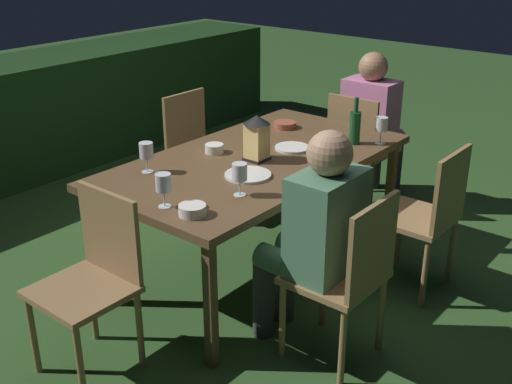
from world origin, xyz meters
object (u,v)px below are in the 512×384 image
(chair_side_right_b, at_px, (197,147))
(green_bottle_on_table, at_px, (355,127))
(person_in_pink, at_px, (374,120))
(wine_glass_d, at_px, (163,184))
(plate_b, at_px, (248,175))
(wine_glass_c, at_px, (240,173))
(plate_a, at_px, (292,148))
(bowl_salad, at_px, (192,210))
(dining_table, at_px, (256,165))
(person_in_green, at_px, (314,231))
(chair_side_left_a, at_px, (348,272))
(wine_glass_b, at_px, (146,152))
(bowl_olives, at_px, (214,148))
(bowl_bread, at_px, (285,125))
(chair_side_left_b, at_px, (428,213))
(chair_head_far, at_px, (359,146))
(wine_glass_a, at_px, (381,125))
(chair_head_near, at_px, (93,275))
(lantern_centerpiece, at_px, (257,135))

(chair_side_right_b, bearing_deg, green_bottle_on_table, -82.85)
(person_in_pink, distance_m, wine_glass_d, 2.22)
(wine_glass_d, bearing_deg, plate_b, -5.61)
(wine_glass_c, height_order, plate_a, wine_glass_c)
(bowl_salad, bearing_deg, plate_a, 10.38)
(dining_table, relative_size, person_in_green, 1.64)
(chair_side_right_b, relative_size, wine_glass_c, 5.15)
(chair_side_left_a, bearing_deg, wine_glass_b, 96.32)
(bowl_olives, bearing_deg, wine_glass_d, -154.68)
(bowl_bread, bearing_deg, chair_side_left_b, -97.42)
(bowl_bread, bearing_deg, bowl_olives, 177.67)
(chair_head_far, height_order, wine_glass_c, wine_glass_c)
(person_in_pink, distance_m, person_in_green, 1.94)
(chair_side_right_b, relative_size, bowl_salad, 6.70)
(green_bottle_on_table, bearing_deg, wine_glass_a, -52.00)
(person_in_pink, xyz_separation_m, chair_side_left_a, (-1.81, -0.90, -0.15))
(plate_a, xyz_separation_m, bowl_bread, (0.32, 0.29, 0.01))
(wine_glass_a, bearing_deg, wine_glass_b, 148.79)
(person_in_green, height_order, plate_b, person_in_green)
(wine_glass_d, xyz_separation_m, plate_a, (1.07, 0.02, -0.11))
(chair_side_left_b, height_order, bowl_salad, chair_side_left_b)
(bowl_olives, bearing_deg, plate_b, -112.73)
(chair_head_far, relative_size, plate_b, 3.45)
(chair_head_near, relative_size, lantern_centerpiece, 3.28)
(wine_glass_d, distance_m, bowl_bread, 1.42)
(wine_glass_b, bearing_deg, person_in_green, -82.47)
(chair_head_near, xyz_separation_m, chair_head_far, (2.38, 0.00, 0.00))
(chair_side_right_b, bearing_deg, lantern_centerpiece, -116.08)
(chair_head_far, relative_size, lantern_centerpiece, 3.28)
(green_bottle_on_table, distance_m, wine_glass_c, 1.06)
(chair_side_right_b, relative_size, bowl_bread, 5.87)
(wine_glass_c, bearing_deg, green_bottle_on_table, -1.22)
(bowl_bread, bearing_deg, wine_glass_c, -154.38)
(person_in_green, xyz_separation_m, wine_glass_c, (-0.06, 0.41, 0.21))
(green_bottle_on_table, xyz_separation_m, plate_b, (-0.84, 0.16, -0.10))
(chair_head_near, xyz_separation_m, wine_glass_a, (1.87, -0.44, 0.36))
(chair_side_left_b, xyz_separation_m, wine_glass_b, (-0.98, 1.21, 0.36))
(bowl_bread, bearing_deg, wine_glass_b, 175.26)
(chair_head_far, xyz_separation_m, lantern_centerpiece, (-1.22, -0.03, 0.39))
(person_in_green, relative_size, plate_a, 5.47)
(chair_head_near, distance_m, wine_glass_b, 0.79)
(lantern_centerpiece, bearing_deg, person_in_pink, 1.19)
(chair_side_left_a, relative_size, lantern_centerpiece, 3.28)
(green_bottle_on_table, height_order, plate_b, green_bottle_on_table)
(wine_glass_c, bearing_deg, plate_b, 30.91)
(green_bottle_on_table, xyz_separation_m, wine_glass_b, (-1.13, 0.62, 0.01))
(person_in_pink, distance_m, plate_a, 1.14)
(dining_table, xyz_separation_m, plate_b, (-0.26, -0.15, 0.06))
(person_in_pink, xyz_separation_m, wine_glass_c, (-1.87, -0.29, 0.21))
(lantern_centerpiece, xyz_separation_m, wine_glass_b, (-0.53, 0.34, -0.03))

